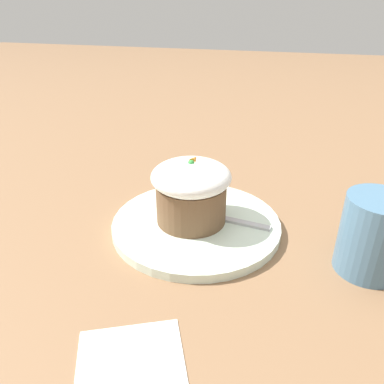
% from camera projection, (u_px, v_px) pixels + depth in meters
% --- Properties ---
extents(ground_plane, '(4.00, 4.00, 0.00)m').
position_uv_depth(ground_plane, '(196.00, 228.00, 0.54)').
color(ground_plane, '#846042').
extents(dessert_plate, '(0.24, 0.24, 0.01)m').
position_uv_depth(dessert_plate, '(196.00, 224.00, 0.54)').
color(dessert_plate, silver).
rests_on(dessert_plate, ground_plane).
extents(carrot_cake, '(0.11, 0.11, 0.09)m').
position_uv_depth(carrot_cake, '(192.00, 189.00, 0.52)').
color(carrot_cake, brown).
rests_on(carrot_cake, dessert_plate).
extents(spoon, '(0.04, 0.11, 0.01)m').
position_uv_depth(spoon, '(220.00, 217.00, 0.54)').
color(spoon, '#B7B7BC').
rests_on(spoon, dessert_plate).
extents(coffee_cup, '(0.11, 0.08, 0.10)m').
position_uv_depth(coffee_cup, '(373.00, 234.00, 0.44)').
color(coffee_cup, teal).
rests_on(coffee_cup, ground_plane).
extents(paper_napkin, '(0.15, 0.14, 0.00)m').
position_uv_depth(paper_napkin, '(131.00, 375.00, 0.33)').
color(paper_napkin, white).
rests_on(paper_napkin, ground_plane).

